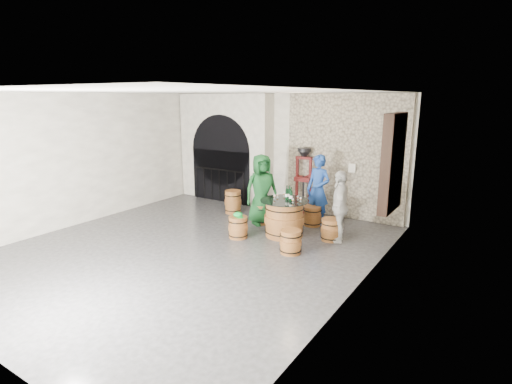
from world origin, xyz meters
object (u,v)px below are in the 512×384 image
Objects in this scene: barrel_table at (284,218)px; person_green at (262,189)px; barrel_stool_left at (261,214)px; barrel_stool_right at (331,230)px; person_blue at (318,190)px; person_white at (340,206)px; wine_bottle_center at (291,196)px; barrel_stool_far at (312,216)px; barrel_stool_near_left at (238,227)px; barrel_stool_near_right at (291,242)px; side_barrel at (233,202)px; corking_press at (304,176)px; wine_bottle_left at (287,194)px; wine_bottle_right at (289,194)px.

person_green is (-0.92, 0.49, 0.46)m from barrel_table.
barrel_stool_left is 1.95m from barrel_stool_right.
person_blue is 1.10× the size of person_white.
barrel_stool_right is 1.52× the size of wine_bottle_center.
barrel_stool_far is 1.00× the size of barrel_stool_near_left.
side_barrel is (-2.70, 1.71, 0.07)m from barrel_stool_near_right.
wine_bottle_center is at bearing -25.19° from barrel_stool_left.
corking_press reaches higher than barrel_stool_left.
person_blue is (1.19, 0.73, 0.63)m from barrel_stool_left.
barrel_stool_near_right is at bearing -108.57° from barrel_stool_right.
barrel_stool_near_right is at bearing -71.41° from corking_press.
barrel_stool_near_left is at bearing -83.97° from barrel_stool_left.
corking_press is (-1.46, 1.55, 0.80)m from barrel_stool_right.
wine_bottle_left is at bearing 147.59° from wine_bottle_center.
wine_bottle_left is (-1.16, -0.28, 0.18)m from person_white.
barrel_stool_right is (1.94, -0.19, 0.00)m from barrel_stool_left.
person_blue is 2.43m from side_barrel.
barrel_stool_right is at bearing -10.27° from side_barrel.
side_barrel is (-2.09, 0.79, -0.66)m from wine_bottle_left.
barrel_stool_left is 1.52× the size of wine_bottle_right.
wine_bottle_center is (-1.00, -0.38, 0.18)m from person_white.
corking_press is (-1.07, 2.70, 0.80)m from barrel_stool_near_right.
wine_bottle_left is at bearing -78.49° from corking_press.
barrel_stool_right is at bearing -5.60° from barrel_stool_left.
corking_press reaches higher than barrel_stool_near_right.
person_white is at bearing 13.37° from wine_bottle_left.
wine_bottle_center is at bearing -92.66° from barrel_stool_far.
barrel_stool_left is 1.54m from person_blue.
person_white reaches higher than barrel_table.
person_green is at bearing 139.06° from barrel_stool_near_right.
barrel_stool_far and barrel_stool_near_left have the same top height.
barrel_stool_right is at bearing 21.35° from wine_bottle_center.
wine_bottle_right is at bearing -168.90° from barrel_stool_right.
wine_bottle_center and wine_bottle_right have the same top height.
barrel_stool_near_left is at bearing -101.14° from corking_press.
barrel_table is 2.23× the size of barrel_stool_left.
barrel_stool_near_right is 1.44m from barrel_stool_near_left.
barrel_stool_near_left is at bearing -137.41° from wine_bottle_right.
wine_bottle_center is at bearing -32.41° from wine_bottle_left.
barrel_stool_near_left is at bearing -50.50° from side_barrel.
person_green reaches higher than barrel_stool_far.
wine_bottle_left and wine_bottle_center have the same top height.
barrel_table reaches higher than barrel_stool_near_right.
person_green reaches higher than person_white.
barrel_stool_far is 1.52× the size of wine_bottle_center.
person_white is at bearing -33.13° from person_blue.
barrel_stool_near_left is 0.31× the size of person_white.
corking_press is at bearing 108.28° from wine_bottle_center.
barrel_stool_far is 0.31× the size of person_white.
barrel_table is at bearing -90.85° from person_white.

